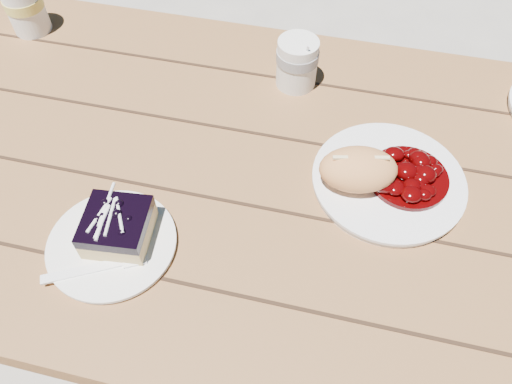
% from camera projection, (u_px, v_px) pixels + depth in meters
% --- Properties ---
extents(ground, '(60.00, 60.00, 0.00)m').
position_uv_depth(ground, '(237.00, 324.00, 1.48)').
color(ground, '#9D978D').
rests_on(ground, ground).
extents(picnic_table, '(2.00, 1.55, 0.75)m').
position_uv_depth(picnic_table, '(228.00, 213.00, 1.01)').
color(picnic_table, brown).
rests_on(picnic_table, ground).
extents(main_plate, '(0.25, 0.25, 0.02)m').
position_uv_depth(main_plate, '(388.00, 181.00, 0.84)').
color(main_plate, white).
rests_on(main_plate, picnic_table).
extents(goulash_stew, '(0.13, 0.13, 0.04)m').
position_uv_depth(goulash_stew, '(410.00, 172.00, 0.82)').
color(goulash_stew, '#3E0202').
rests_on(goulash_stew, main_plate).
extents(bread_roll, '(0.14, 0.11, 0.07)m').
position_uv_depth(bread_roll, '(358.00, 169.00, 0.81)').
color(bread_roll, '#DF9655').
rests_on(bread_roll, main_plate).
extents(dessert_plate, '(0.19, 0.19, 0.01)m').
position_uv_depth(dessert_plate, '(112.00, 244.00, 0.77)').
color(dessert_plate, white).
rests_on(dessert_plate, picnic_table).
extents(blueberry_cake, '(0.11, 0.11, 0.06)m').
position_uv_depth(blueberry_cake, '(117.00, 227.00, 0.76)').
color(blueberry_cake, '#D6B875').
rests_on(blueberry_cake, dessert_plate).
extents(fork_dessert, '(0.15, 0.10, 0.00)m').
position_uv_depth(fork_dessert, '(84.00, 270.00, 0.74)').
color(fork_dessert, white).
rests_on(fork_dessert, dessert_plate).
extents(coffee_cup, '(0.08, 0.08, 0.10)m').
position_uv_depth(coffee_cup, '(297.00, 63.00, 0.96)').
color(coffee_cup, white).
rests_on(coffee_cup, picnic_table).
extents(second_cup, '(0.08, 0.08, 0.10)m').
position_uv_depth(second_cup, '(26.00, 10.00, 1.07)').
color(second_cup, white).
rests_on(second_cup, picnic_table).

